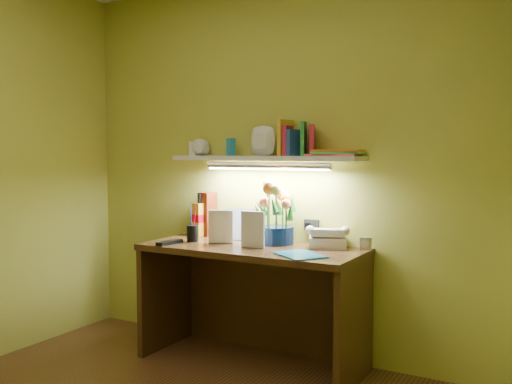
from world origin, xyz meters
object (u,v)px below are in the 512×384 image
flower_bouquet (276,213)px  whisky_bottle (200,215)px  telephone (328,237)px  desk (252,305)px  desk_clock (366,243)px

flower_bouquet → whisky_bottle: (-0.63, 0.04, -0.05)m
flower_bouquet → telephone: (0.34, 0.02, -0.13)m
flower_bouquet → telephone: 0.37m
flower_bouquet → telephone: bearing=3.9°
flower_bouquet → desk: bearing=-121.3°
desk → telephone: bearing=22.0°
desk → telephone: (0.44, 0.18, 0.44)m
desk → whisky_bottle: bearing=159.7°
flower_bouquet → whisky_bottle: flower_bouquet is taller
telephone → whisky_bottle: whisky_bottle is taller
desk → telephone: telephone is taller
desk_clock → flower_bouquet: bearing=169.9°
flower_bouquet → desk_clock: size_ratio=5.56×
desk → flower_bouquet: flower_bouquet is taller
flower_bouquet → whisky_bottle: 0.63m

